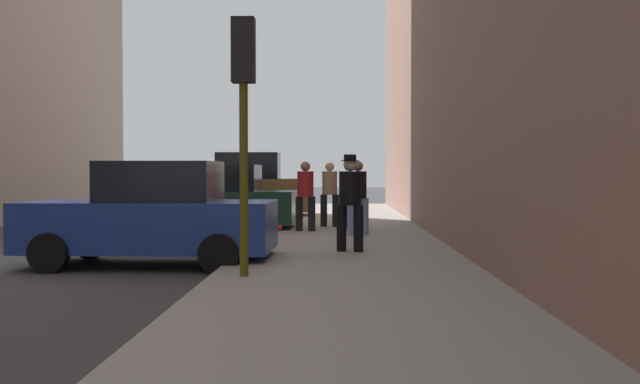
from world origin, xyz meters
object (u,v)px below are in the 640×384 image
parked_dark_green_sedan (216,201)px  traffic_light (244,90)px  rolling_suitcase (348,215)px  parked_bronze_suv (244,189)px  pedestrian_in_jeans (358,194)px  fire_hydrant (272,225)px  pedestrian_in_tan_coat (330,191)px  parked_blue_sedan (152,216)px  pedestrian_with_fedora (350,198)px  pedestrian_in_red_jacket (305,192)px

parked_dark_green_sedan → traffic_light: bearing=-77.9°
rolling_suitcase → parked_bronze_suv: bearing=120.4°
traffic_light → rolling_suitcase: size_ratio=3.46×
traffic_light → pedestrian_in_jeans: 6.98m
parked_dark_green_sedan → parked_bronze_suv: (-0.00, 5.56, 0.18)m
fire_hydrant → parked_bronze_suv: bearing=100.9°
fire_hydrant → rolling_suitcase: (1.64, 3.49, -0.01)m
pedestrian_in_jeans → pedestrian_in_tan_coat: bearing=105.5°
parked_blue_sedan → pedestrian_with_fedora: 3.54m
parked_blue_sedan → traffic_light: traffic_light is taller
parked_blue_sedan → pedestrian_in_tan_coat: size_ratio=2.48×
parked_dark_green_sedan → traffic_light: (1.85, -8.62, 1.91)m
parked_blue_sedan → rolling_suitcase: parked_blue_sedan is taller
parked_blue_sedan → pedestrian_in_tan_coat: pedestrian_in_tan_coat is taller
fire_hydrant → traffic_light: traffic_light is taller
parked_bronze_suv → pedestrian_in_jeans: bearing=-64.5°
fire_hydrant → pedestrian_in_tan_coat: bearing=74.5°
traffic_light → pedestrian_in_tan_coat: traffic_light is taller
parked_dark_green_sedan → parked_bronze_suv: bearing=90.0°
traffic_light → pedestrian_in_jeans: traffic_light is taller
pedestrian_in_jeans → rolling_suitcase: (-0.19, 1.76, -0.61)m
pedestrian_with_fedora → parked_dark_green_sedan: bearing=121.6°
parked_bronze_suv → pedestrian_in_red_jacket: 7.03m
traffic_light → pedestrian_in_tan_coat: bearing=83.0°
parked_blue_sedan → pedestrian_in_red_jacket: pedestrian_in_red_jacket is taller
pedestrian_in_jeans → rolling_suitcase: bearing=96.2°
fire_hydrant → pedestrian_in_red_jacket: (0.57, 2.75, 0.61)m
parked_blue_sedan → pedestrian_in_red_jacket: bearing=66.3°
traffic_light → parked_bronze_suv: bearing=97.4°
parked_blue_sedan → parked_dark_green_sedan: same height
pedestrian_in_tan_coat → pedestrian_in_jeans: (0.68, -2.44, 0.00)m
parked_dark_green_sedan → pedestrian_with_fedora: 6.48m
traffic_light → pedestrian_in_jeans: bearing=74.8°
parked_blue_sedan → pedestrian_with_fedora: (3.39, 0.96, 0.29)m
parked_bronze_suv → fire_hydrant: (1.80, -9.37, -0.54)m
parked_bronze_suv → pedestrian_in_tan_coat: (2.96, -5.20, 0.07)m
pedestrian_with_fedora → rolling_suitcase: size_ratio=1.71×
pedestrian_in_jeans → fire_hydrant: bearing=-136.6°
parked_blue_sedan → pedestrian_in_jeans: 5.71m
pedestrian_in_red_jacket → pedestrian_with_fedora: pedestrian_with_fedora is taller
parked_bronze_suv → pedestrian_in_red_jacket: (2.38, -6.62, 0.07)m
pedestrian_in_jeans → rolling_suitcase: 1.87m
pedestrian_in_red_jacket → pedestrian_with_fedora: 4.57m
parked_blue_sedan → traffic_light: bearing=-49.3°
fire_hydrant → pedestrian_in_red_jacket: bearing=78.2°
pedestrian_in_tan_coat → rolling_suitcase: size_ratio=1.64×
rolling_suitcase → pedestrian_in_tan_coat: bearing=125.3°
parked_dark_green_sedan → pedestrian_in_red_jacket: pedestrian_in_red_jacket is taller
parked_dark_green_sedan → rolling_suitcase: (3.45, -0.32, -0.36)m
parked_dark_green_sedan → pedestrian_in_tan_coat: bearing=7.0°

